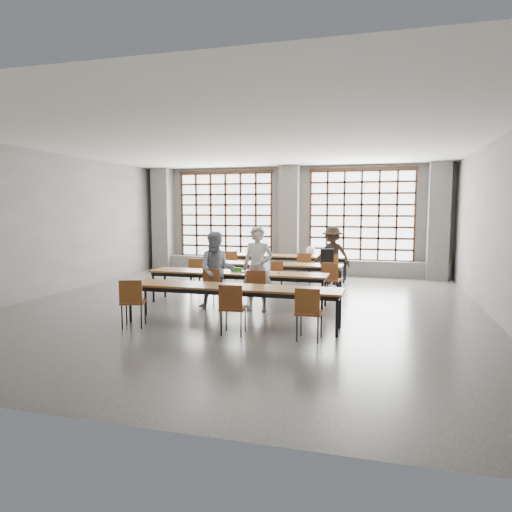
{
  "coord_description": "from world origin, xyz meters",
  "views": [
    {
      "loc": [
        2.84,
        -9.31,
        2.14
      ],
      "look_at": [
        0.19,
        0.4,
        1.08
      ],
      "focal_mm": 32.0,
      "sensor_mm": 36.0,
      "label": 1
    }
  ],
  "objects_px": {
    "chair_back_mid": "(304,265)",
    "chair_back_right": "(331,266)",
    "chair_mid_centre": "(275,274)",
    "plastic_bag": "(311,251)",
    "desk_row_b": "(264,266)",
    "chair_near_left": "(132,298)",
    "green_box": "(236,269)",
    "laptop_front": "(262,269)",
    "desk_row_d": "(232,289)",
    "laptop_back": "(326,254)",
    "backpack": "(327,257)",
    "desk_row_a": "(281,257)",
    "phone": "(244,272)",
    "chair_front_right": "(257,286)",
    "student_male": "(258,269)",
    "chair_near_right": "(309,308)",
    "red_pouch": "(133,299)",
    "student_female": "(217,270)",
    "mouse": "(279,273)",
    "chair_mid_right": "(331,277)",
    "chair_front_left": "(214,284)",
    "desk_row_c": "(237,275)",
    "chair_back_left": "(231,262)",
    "chair_mid_left": "(198,271)",
    "chair_near_mid": "(232,304)",
    "student_back": "(332,255)"
  },
  "relations": [
    {
      "from": "laptop_back",
      "to": "red_pouch",
      "type": "distance_m",
      "value": 6.85
    },
    {
      "from": "chair_mid_centre",
      "to": "chair_near_left",
      "type": "distance_m",
      "value": 3.97
    },
    {
      "from": "chair_mid_right",
      "to": "student_male",
      "type": "relative_size",
      "value": 0.5
    },
    {
      "from": "student_female",
      "to": "red_pouch",
      "type": "relative_size",
      "value": 8.23
    },
    {
      "from": "student_male",
      "to": "laptop_front",
      "type": "relative_size",
      "value": 4.34
    },
    {
      "from": "desk_row_b",
      "to": "desk_row_d",
      "type": "distance_m",
      "value": 3.55
    },
    {
      "from": "chair_back_mid",
      "to": "laptop_back",
      "type": "height_order",
      "value": "laptop_back"
    },
    {
      "from": "chair_back_mid",
      "to": "chair_front_right",
      "type": "height_order",
      "value": "same"
    },
    {
      "from": "chair_mid_centre",
      "to": "laptop_front",
      "type": "height_order",
      "value": "laptop_front"
    },
    {
      "from": "chair_back_mid",
      "to": "chair_back_right",
      "type": "bearing_deg",
      "value": -0.06
    },
    {
      "from": "chair_near_right",
      "to": "chair_back_right",
      "type": "bearing_deg",
      "value": 92.26
    },
    {
      "from": "chair_near_left",
      "to": "chair_back_right",
      "type": "bearing_deg",
      "value": 62.24
    },
    {
      "from": "chair_mid_right",
      "to": "chair_front_left",
      "type": "relative_size",
      "value": 1.0
    },
    {
      "from": "desk_row_b",
      "to": "red_pouch",
      "type": "height_order",
      "value": "desk_row_b"
    },
    {
      "from": "desk_row_a",
      "to": "chair_mid_centre",
      "type": "height_order",
      "value": "chair_mid_centre"
    },
    {
      "from": "chair_front_right",
      "to": "plastic_bag",
      "type": "bearing_deg",
      "value": 84.43
    },
    {
      "from": "chair_mid_left",
      "to": "laptop_front",
      "type": "bearing_deg",
      "value": -27.39
    },
    {
      "from": "desk_row_a",
      "to": "green_box",
      "type": "xyz_separation_m",
      "value": [
        -0.2,
        -3.75,
        0.11
      ]
    },
    {
      "from": "desk_row_a",
      "to": "chair_near_right",
      "type": "height_order",
      "value": "chair_near_right"
    },
    {
      "from": "green_box",
      "to": "laptop_front",
      "type": "bearing_deg",
      "value": 2.81
    },
    {
      "from": "desk_row_b",
      "to": "plastic_bag",
      "type": "relative_size",
      "value": 13.99
    },
    {
      "from": "desk_row_c",
      "to": "laptop_front",
      "type": "distance_m",
      "value": 0.56
    },
    {
      "from": "chair_back_mid",
      "to": "chair_near_mid",
      "type": "height_order",
      "value": "same"
    },
    {
      "from": "phone",
      "to": "mouse",
      "type": "bearing_deg",
      "value": 5.93
    },
    {
      "from": "student_female",
      "to": "green_box",
      "type": "distance_m",
      "value": 0.63
    },
    {
      "from": "desk_row_d",
      "to": "laptop_back",
      "type": "xyz_separation_m",
      "value": [
        1.05,
        5.72,
        0.13
      ]
    },
    {
      "from": "chair_mid_centre",
      "to": "red_pouch",
      "type": "bearing_deg",
      "value": -117.84
    },
    {
      "from": "desk_row_a",
      "to": "chair_front_right",
      "type": "distance_m",
      "value": 4.48
    },
    {
      "from": "chair_back_left",
      "to": "backpack",
      "type": "height_order",
      "value": "backpack"
    },
    {
      "from": "chair_mid_left",
      "to": "backpack",
      "type": "xyz_separation_m",
      "value": [
        3.19,
        0.68,
        0.39
      ]
    },
    {
      "from": "student_back",
      "to": "desk_row_b",
      "type": "bearing_deg",
      "value": -119.98
    },
    {
      "from": "red_pouch",
      "to": "chair_back_mid",
      "type": "bearing_deg",
      "value": 68.31
    },
    {
      "from": "desk_row_d",
      "to": "chair_back_right",
      "type": "height_order",
      "value": "chair_back_right"
    },
    {
      "from": "chair_mid_centre",
      "to": "plastic_bag",
      "type": "distance_m",
      "value": 2.81
    },
    {
      "from": "desk_row_c",
      "to": "chair_near_right",
      "type": "height_order",
      "value": "chair_near_right"
    },
    {
      "from": "desk_row_b",
      "to": "mouse",
      "type": "xyz_separation_m",
      "value": [
        0.78,
        -1.77,
        0.08
      ]
    },
    {
      "from": "backpack",
      "to": "laptop_front",
      "type": "bearing_deg",
      "value": -135.48
    },
    {
      "from": "desk_row_b",
      "to": "chair_back_mid",
      "type": "height_order",
      "value": "chair_back_mid"
    },
    {
      "from": "chair_back_right",
      "to": "phone",
      "type": "bearing_deg",
      "value": -115.33
    },
    {
      "from": "chair_back_mid",
      "to": "chair_near_mid",
      "type": "bearing_deg",
      "value": -93.01
    },
    {
      "from": "desk_row_c",
      "to": "chair_mid_centre",
      "type": "distance_m",
      "value": 1.28
    },
    {
      "from": "chair_mid_centre",
      "to": "red_pouch",
      "type": "xyz_separation_m",
      "value": [
        -1.83,
        -3.46,
        -0.04
      ]
    },
    {
      "from": "chair_mid_left",
      "to": "green_box",
      "type": "height_order",
      "value": "chair_mid_left"
    },
    {
      "from": "chair_back_left",
      "to": "laptop_back",
      "type": "distance_m",
      "value": 2.84
    },
    {
      "from": "chair_near_left",
      "to": "backpack",
      "type": "bearing_deg",
      "value": 54.69
    },
    {
      "from": "desk_row_a",
      "to": "desk_row_c",
      "type": "relative_size",
      "value": 1.0
    },
    {
      "from": "desk_row_c",
      "to": "laptop_back",
      "type": "bearing_deg",
      "value": 69.0
    },
    {
      "from": "chair_back_mid",
      "to": "phone",
      "type": "relative_size",
      "value": 6.77
    },
    {
      "from": "chair_front_left",
      "to": "chair_near_left",
      "type": "relative_size",
      "value": 1.0
    },
    {
      "from": "desk_row_b",
      "to": "chair_near_left",
      "type": "xyz_separation_m",
      "value": [
        -1.38,
        -4.16,
        -0.13
      ]
    }
  ]
}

